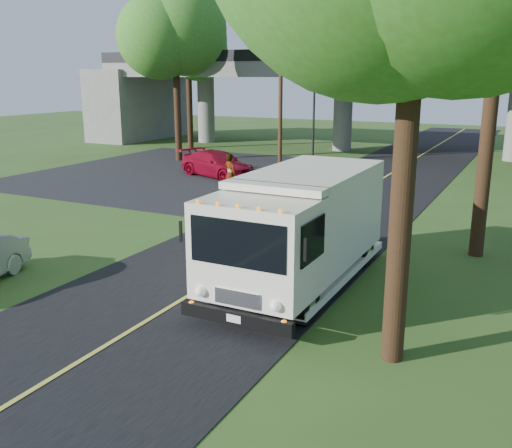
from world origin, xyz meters
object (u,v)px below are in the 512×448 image
Objects in this scene: utility_pole at (281,91)px; tree_left_lot at (176,36)px; traffic_signal at (314,112)px; pedestrian at (230,174)px; tree_left_far at (189,49)px; step_van at (300,226)px; red_sedan at (217,164)px.

tree_left_lot is (-6.29, -2.16, 3.31)m from utility_pole.
traffic_signal is 12.36m from pedestrian.
traffic_signal is at bearing 28.11° from tree_left_lot.
tree_left_far is 1.35× the size of step_van.
step_van is (15.99, -17.81, -6.24)m from tree_left_lot.
utility_pole reaches higher than red_sedan.
pedestrian is at bearing 128.11° from step_van.
tree_left_far is at bearing 157.57° from utility_pole.
step_van is at bearing -69.53° from traffic_signal.
utility_pole is at bearing 10.61° from red_sedan.
traffic_signal is at bearing 110.59° from step_van.
pedestrian is (8.32, -7.98, -6.93)m from tree_left_lot.
utility_pole is 4.63× the size of pedestrian.
step_van reaches higher than red_sedan.
traffic_signal is at bearing -66.81° from pedestrian.
red_sedan is at bearing -37.69° from tree_left_lot.
step_van is 3.76× the size of pedestrian.
pedestrian is (2.03, -10.15, -3.62)m from utility_pole.
tree_left_lot is 1.06× the size of tree_left_far.
step_van is at bearing -64.09° from utility_pole.
step_van is 1.47× the size of red_sedan.
step_van is (8.20, -21.97, -1.53)m from traffic_signal.
tree_left_far is 31.00m from step_van.
red_sedan is at bearing 128.07° from step_van.
utility_pole is at bearing -58.00° from pedestrian.
traffic_signal is 0.71× the size of step_van.
tree_left_lot reaches higher than step_van.
utility_pole is 0.91× the size of tree_left_far.
traffic_signal is at bearing -9.65° from tree_left_far.
traffic_signal is 8.98m from red_sedan.
pedestrian is (0.53, -12.15, -2.23)m from traffic_signal.
tree_left_lot is at bearing -151.89° from traffic_signal.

